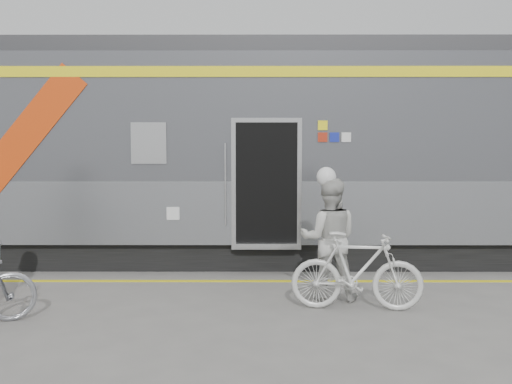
{
  "coord_description": "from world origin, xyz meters",
  "views": [
    {
      "loc": [
        0.32,
        -6.52,
        2.11
      ],
      "look_at": [
        0.3,
        1.6,
        1.5
      ],
      "focal_mm": 38.0,
      "sensor_mm": 36.0,
      "label": 1
    }
  ],
  "objects": [
    {
      "name": "woman",
      "position": [
        1.34,
        1.12,
        0.87
      ],
      "size": [
        0.91,
        0.74,
        1.73
      ],
      "primitive_type": "imported",
      "rotation": [
        0.0,
        0.0,
        3.03
      ],
      "color": "beige",
      "rests_on": "ground"
    },
    {
      "name": "safety_strip",
      "position": [
        0.0,
        2.15,
        0.0
      ],
      "size": [
        24.0,
        0.12,
        0.01
      ],
      "primitive_type": "cube",
      "color": "yellow",
      "rests_on": "ground"
    },
    {
      "name": "bicycle_right",
      "position": [
        1.64,
        0.57,
        0.52
      ],
      "size": [
        1.79,
        0.68,
        1.05
      ],
      "primitive_type": "imported",
      "rotation": [
        0.0,
        0.0,
        1.46
      ],
      "color": "silver",
      "rests_on": "ground"
    },
    {
      "name": "ground",
      "position": [
        0.0,
        0.0,
        0.0
      ],
      "size": [
        90.0,
        90.0,
        0.0
      ],
      "primitive_type": "plane",
      "color": "slate",
      "rests_on": "ground"
    },
    {
      "name": "helmet_woman",
      "position": [
        1.34,
        1.12,
        1.87
      ],
      "size": [
        0.28,
        0.28,
        0.28
      ],
      "primitive_type": "sphere",
      "color": "white",
      "rests_on": "woman"
    },
    {
      "name": "train",
      "position": [
        -1.72,
        4.19,
        2.05
      ],
      "size": [
        24.0,
        3.17,
        4.1
      ],
      "color": "black",
      "rests_on": "ground"
    }
  ]
}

